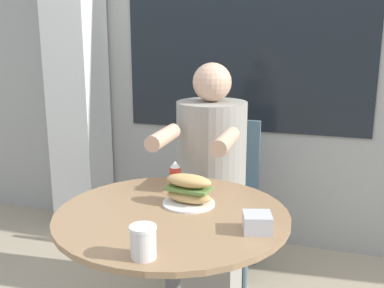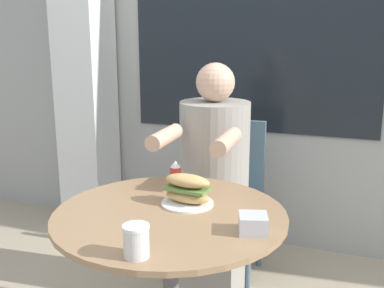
{
  "view_description": "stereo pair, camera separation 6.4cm",
  "coord_description": "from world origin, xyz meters",
  "px_view_note": "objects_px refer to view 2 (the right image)",
  "views": [
    {
      "loc": [
        0.55,
        -1.4,
        1.33
      ],
      "look_at": [
        0.0,
        0.22,
        0.92
      ],
      "focal_mm": 42.0,
      "sensor_mm": 36.0,
      "label": 1
    },
    {
      "loc": [
        0.61,
        -1.38,
        1.33
      ],
      "look_at": [
        0.0,
        0.22,
        0.92
      ],
      "focal_mm": 42.0,
      "sensor_mm": 36.0,
      "label": 2
    }
  ],
  "objects_px": {
    "cafe_table": "(170,259)",
    "drink_cup": "(136,241)",
    "diner_chair": "(230,183)",
    "sandwich_on_plate": "(187,191)",
    "seated_diner": "(212,203)",
    "condiment_bottle": "(175,176)"
  },
  "relations": [
    {
      "from": "cafe_table",
      "to": "drink_cup",
      "type": "distance_m",
      "value": 0.41
    },
    {
      "from": "diner_chair",
      "to": "sandwich_on_plate",
      "type": "relative_size",
      "value": 4.43
    },
    {
      "from": "cafe_table",
      "to": "sandwich_on_plate",
      "type": "bearing_deg",
      "value": 71.62
    },
    {
      "from": "cafe_table",
      "to": "seated_diner",
      "type": "distance_m",
      "value": 0.61
    },
    {
      "from": "diner_chair",
      "to": "condiment_bottle",
      "type": "distance_m",
      "value": 0.76
    },
    {
      "from": "drink_cup",
      "to": "condiment_bottle",
      "type": "bearing_deg",
      "value": 101.83
    },
    {
      "from": "cafe_table",
      "to": "diner_chair",
      "type": "xyz_separation_m",
      "value": [
        -0.04,
        0.95,
        -0.01
      ]
    },
    {
      "from": "cafe_table",
      "to": "seated_diner",
      "type": "xyz_separation_m",
      "value": [
        -0.04,
        0.6,
        -0.01
      ]
    },
    {
      "from": "diner_chair",
      "to": "seated_diner",
      "type": "distance_m",
      "value": 0.35
    },
    {
      "from": "seated_diner",
      "to": "sandwich_on_plate",
      "type": "height_order",
      "value": "seated_diner"
    },
    {
      "from": "seated_diner",
      "to": "drink_cup",
      "type": "height_order",
      "value": "seated_diner"
    },
    {
      "from": "condiment_bottle",
      "to": "drink_cup",
      "type": "bearing_deg",
      "value": -78.17
    },
    {
      "from": "seated_diner",
      "to": "sandwich_on_plate",
      "type": "relative_size",
      "value": 6.15
    },
    {
      "from": "diner_chair",
      "to": "seated_diner",
      "type": "height_order",
      "value": "seated_diner"
    },
    {
      "from": "seated_diner",
      "to": "cafe_table",
      "type": "bearing_deg",
      "value": 91.44
    },
    {
      "from": "condiment_bottle",
      "to": "seated_diner",
      "type": "bearing_deg",
      "value": 84.44
    },
    {
      "from": "cafe_table",
      "to": "condiment_bottle",
      "type": "relative_size",
      "value": 6.88
    },
    {
      "from": "diner_chair",
      "to": "seated_diner",
      "type": "bearing_deg",
      "value": 88.58
    },
    {
      "from": "diner_chair",
      "to": "sandwich_on_plate",
      "type": "bearing_deg",
      "value": 92.75
    },
    {
      "from": "sandwich_on_plate",
      "to": "drink_cup",
      "type": "height_order",
      "value": "sandwich_on_plate"
    },
    {
      "from": "diner_chair",
      "to": "condiment_bottle",
      "type": "bearing_deg",
      "value": 85.26
    },
    {
      "from": "seated_diner",
      "to": "condiment_bottle",
      "type": "relative_size",
      "value": 9.93
    }
  ]
}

